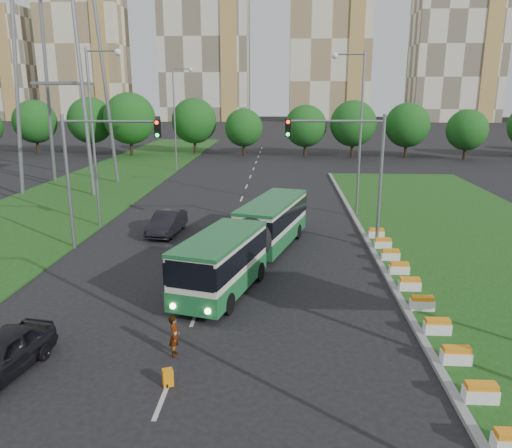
# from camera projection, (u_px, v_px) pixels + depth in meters

# --- Properties ---
(ground) EXTENTS (360.00, 360.00, 0.00)m
(ground) POSITION_uv_depth(u_px,v_px,m) (266.00, 317.00, 21.10)
(ground) COLOR black
(ground) RESTS_ON ground
(grass_median) EXTENTS (14.00, 60.00, 0.15)m
(grass_median) POSITION_uv_depth(u_px,v_px,m) (501.00, 259.00, 28.13)
(grass_median) COLOR #1B4814
(grass_median) RESTS_ON ground
(median_kerb) EXTENTS (0.30, 60.00, 0.18)m
(median_kerb) POSITION_uv_depth(u_px,v_px,m) (376.00, 257.00, 28.49)
(median_kerb) COLOR gray
(median_kerb) RESTS_ON ground
(left_verge) EXTENTS (12.00, 110.00, 0.10)m
(left_verge) POSITION_uv_depth(u_px,v_px,m) (81.00, 194.00, 46.16)
(left_verge) COLOR #1B4814
(left_verge) RESTS_ON ground
(lane_markings) EXTENTS (0.20, 100.00, 0.01)m
(lane_markings) POSITION_uv_depth(u_px,v_px,m) (238.00, 209.00, 40.57)
(lane_markings) COLOR #AEAFA8
(lane_markings) RESTS_ON ground
(flower_planters) EXTENTS (1.10, 20.30, 0.60)m
(flower_planters) POSITION_uv_depth(u_px,v_px,m) (416.00, 293.00, 22.47)
(flower_planters) COLOR white
(flower_planters) RESTS_ON grass_median
(traffic_mast_median) EXTENTS (5.76, 0.32, 8.00)m
(traffic_mast_median) POSITION_uv_depth(u_px,v_px,m) (354.00, 160.00, 29.14)
(traffic_mast_median) COLOR gray
(traffic_mast_median) RESTS_ON ground
(traffic_mast_left) EXTENTS (5.76, 0.32, 8.00)m
(traffic_mast_left) POSITION_uv_depth(u_px,v_px,m) (93.00, 161.00, 28.96)
(traffic_mast_left) COLOR gray
(traffic_mast_left) RESTS_ON ground
(street_lamps) EXTENTS (36.00, 60.00, 12.00)m
(street_lamps) POSITION_uv_depth(u_px,v_px,m) (221.00, 148.00, 29.38)
(street_lamps) COLOR gray
(street_lamps) RESTS_ON ground
(tree_line) EXTENTS (120.00, 8.00, 9.00)m
(tree_line) POSITION_uv_depth(u_px,v_px,m) (348.00, 126.00, 72.52)
(tree_line) COLOR #144913
(tree_line) RESTS_ON ground
(apartment_tower_west) EXTENTS (26.00, 15.00, 48.00)m
(apartment_tower_west) POSITION_uv_depth(u_px,v_px,m) (84.00, 45.00, 163.13)
(apartment_tower_west) COLOR beige
(apartment_tower_west) RESTS_ON ground
(apartment_tower_cwest) EXTENTS (28.00, 15.00, 52.00)m
(apartment_tower_cwest) POSITION_uv_depth(u_px,v_px,m) (205.00, 38.00, 160.53)
(apartment_tower_cwest) COLOR beige
(apartment_tower_cwest) RESTS_ON ground
(apartment_tower_ceast) EXTENTS (25.00, 15.00, 50.00)m
(apartment_tower_ceast) POSITION_uv_depth(u_px,v_px,m) (330.00, 41.00, 158.70)
(apartment_tower_ceast) COLOR beige
(apartment_tower_ceast) RESTS_ON ground
(apartment_tower_east) EXTENTS (27.00, 15.00, 47.00)m
(apartment_tower_east) POSITION_uv_depth(u_px,v_px,m) (457.00, 45.00, 157.00)
(apartment_tower_east) COLOR beige
(apartment_tower_east) RESTS_ON ground
(articulated_bus) EXTENTS (2.38, 15.28, 2.52)m
(articulated_bus) POSITION_uv_depth(u_px,v_px,m) (249.00, 238.00, 27.07)
(articulated_bus) COLOR beige
(articulated_bus) RESTS_ON ground
(car_left_near) EXTENTS (2.49, 4.61, 1.49)m
(car_left_near) POSITION_uv_depth(u_px,v_px,m) (0.00, 355.00, 16.58)
(car_left_near) COLOR black
(car_left_near) RESTS_ON ground
(car_left_far) EXTENTS (1.99, 4.71, 1.51)m
(car_left_far) POSITION_uv_depth(u_px,v_px,m) (167.00, 223.00, 33.33)
(car_left_far) COLOR black
(car_left_far) RESTS_ON ground
(pedestrian) EXTENTS (0.37, 0.56, 1.53)m
(pedestrian) POSITION_uv_depth(u_px,v_px,m) (174.00, 336.00, 17.84)
(pedestrian) COLOR gray
(pedestrian) RESTS_ON ground
(shopping_trolley) EXTENTS (0.33, 0.35, 0.57)m
(shopping_trolley) POSITION_uv_depth(u_px,v_px,m) (168.00, 378.00, 16.11)
(shopping_trolley) COLOR orange
(shopping_trolley) RESTS_ON ground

